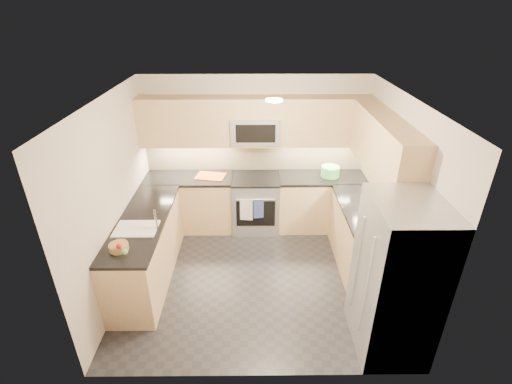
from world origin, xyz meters
The scene contains 36 objects.
floor centered at (0.00, 0.00, 0.00)m, with size 3.60×3.20×0.00m, color #222227.
ceiling centered at (0.00, 0.00, 2.50)m, with size 3.60×3.20×0.02m, color beige.
wall_back centered at (0.00, 1.60, 1.25)m, with size 3.60×0.02×2.50m, color #BDB3A5.
wall_front centered at (0.00, -1.60, 1.25)m, with size 3.60×0.02×2.50m, color #BDB3A5.
wall_left centered at (-1.80, 0.00, 1.25)m, with size 0.02×3.20×2.50m, color #BDB3A5.
wall_right centered at (1.80, 0.00, 1.25)m, with size 0.02×3.20×2.50m, color #BDB3A5.
base_cab_back_left centered at (-1.09, 1.30, 0.45)m, with size 1.42×0.60×0.90m, color tan.
base_cab_back_right centered at (1.09, 1.30, 0.45)m, with size 1.42×0.60×0.90m, color tan.
base_cab_right centered at (1.50, 0.15, 0.45)m, with size 0.60×1.70×0.90m, color tan.
base_cab_peninsula centered at (-1.50, 0.00, 0.45)m, with size 0.60×2.00×0.90m, color tan.
countertop_back_left centered at (-1.09, 1.30, 0.92)m, with size 1.42×0.63×0.04m, color black.
countertop_back_right centered at (1.09, 1.30, 0.92)m, with size 1.42×0.63×0.04m, color black.
countertop_right centered at (1.50, 0.15, 0.92)m, with size 0.63×1.70×0.04m, color black.
countertop_peninsula centered at (-1.50, 0.00, 0.92)m, with size 0.63×2.00×0.04m, color black.
upper_cab_back centered at (0.00, 1.43, 1.83)m, with size 3.60×0.35×0.75m, color tan.
upper_cab_right centered at (1.62, 0.28, 1.83)m, with size 0.35×1.95×0.75m, color tan.
backsplash_back centered at (0.00, 1.60, 1.20)m, with size 3.60×0.01×0.51m, color tan.
backsplash_right centered at (1.80, 0.45, 1.20)m, with size 0.01×2.30×0.51m, color tan.
gas_range centered at (0.00, 1.28, 0.46)m, with size 0.76×0.65×0.91m, color #9B9DA2.
range_cooktop centered at (0.00, 1.28, 0.92)m, with size 0.76×0.65×0.03m, color black.
oven_door_glass centered at (0.00, 0.95, 0.45)m, with size 0.62×0.02×0.45m, color black.
oven_handle centered at (0.00, 0.93, 0.72)m, with size 0.02×0.02×0.60m, color #B2B5BA.
microwave centered at (0.00, 1.40, 1.70)m, with size 0.76×0.40×0.40m, color #ACAEB4.
microwave_door centered at (0.00, 1.20, 1.70)m, with size 0.60×0.01×0.28m, color black.
refrigerator centered at (1.45, -1.15, 0.90)m, with size 0.70×0.90×1.80m, color #A8AAB0.
fridge_handle_left centered at (1.08, -1.33, 0.95)m, with size 0.02×0.02×1.20m, color #B2B5BA.
fridge_handle_right centered at (1.08, -0.97, 0.95)m, with size 0.02×0.02×1.20m, color #B2B5BA.
sink_basin centered at (-1.50, -0.25, 0.88)m, with size 0.52×0.38×0.16m, color white.
faucet centered at (-1.24, -0.25, 1.08)m, with size 0.03×0.03×0.28m, color silver.
utensil_bowl centered at (1.21, 1.31, 1.02)m, with size 0.30×0.30×0.17m, color #57C253.
cutting_board centered at (-0.73, 1.31, 0.95)m, with size 0.46×0.32×0.01m, color #C64D12.
fruit_basket centered at (-1.58, -0.67, 0.98)m, with size 0.22×0.22×0.08m, color #A47E4C.
fruit_apple centered at (-1.53, -0.76, 1.05)m, with size 0.06×0.06×0.06m, color #B31417.
fruit_pear centered at (-1.44, -0.87, 1.05)m, with size 0.07×0.07×0.07m, color green.
dish_towel_check centered at (-0.15, 0.91, 0.55)m, with size 0.20×0.02×0.37m, color white.
dish_towel_blue centered at (0.04, 0.91, 0.55)m, with size 0.16×0.01×0.30m, color navy.
Camera 1 is at (-0.04, -4.15, 3.48)m, focal length 26.00 mm.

